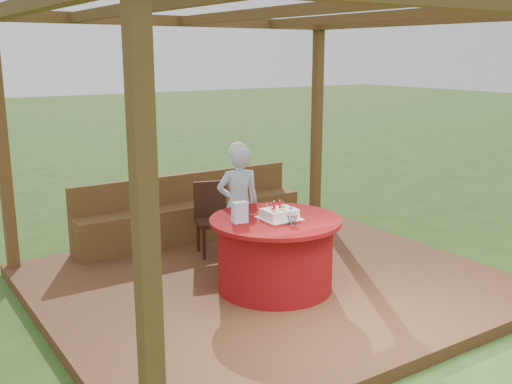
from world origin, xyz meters
TOP-DOWN VIEW (x-y plane):
  - ground at (0.00, 0.00)m, footprint 60.00×60.00m
  - deck at (0.00, 0.00)m, footprint 4.50×4.00m
  - pergola at (0.00, 0.00)m, footprint 4.50×4.00m
  - bench at (0.00, 1.72)m, footprint 3.00×0.42m
  - table at (-0.09, -0.23)m, footprint 1.29×1.29m
  - chair at (-0.06, 1.08)m, footprint 0.48×0.48m
  - elderly_woman at (0.01, 0.62)m, footprint 0.55×0.43m
  - birthday_cake at (-0.06, -0.25)m, footprint 0.36×0.36m
  - gift_bag at (-0.45, -0.16)m, footprint 0.15×0.11m
  - drinking_glass at (-0.09, -0.50)m, footprint 0.11×0.11m

SIDE VIEW (x-z plane):
  - ground at x=0.00m, z-range 0.00..0.00m
  - deck at x=0.00m, z-range 0.00..0.12m
  - bench at x=0.00m, z-range -0.02..0.79m
  - table at x=-0.09m, z-range 0.13..0.85m
  - chair at x=-0.06m, z-range 0.15..0.99m
  - elderly_woman at x=0.01m, z-range 0.12..1.49m
  - drinking_glass at x=-0.09m, z-range 0.84..0.94m
  - birthday_cake at x=-0.06m, z-range 0.81..0.98m
  - gift_bag at x=-0.45m, z-range 0.84..1.04m
  - pergola at x=0.00m, z-range 1.05..3.77m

